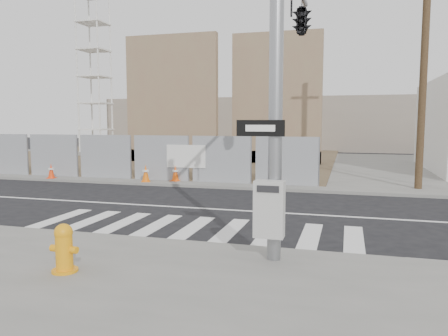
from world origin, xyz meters
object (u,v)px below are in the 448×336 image
(signal_pole, at_px, (295,36))
(traffic_cone_c, at_px, (146,173))
(fire_hydrant, at_px, (64,248))
(traffic_cone_d, at_px, (175,173))
(crane_tower, at_px, (93,38))
(traffic_cone_b, at_px, (51,171))

(signal_pole, xyz_separation_m, traffic_cone_c, (-7.15, 6.41, -4.30))
(fire_hydrant, xyz_separation_m, traffic_cone_d, (-2.58, 11.41, -0.08))
(crane_tower, height_order, traffic_cone_d, crane_tower)
(crane_tower, height_order, traffic_cone_b, crane_tower)
(crane_tower, relative_size, fire_hydrant, 21.16)
(traffic_cone_b, bearing_deg, signal_pole, -27.81)
(traffic_cone_b, distance_m, traffic_cone_d, 5.93)
(fire_hydrant, distance_m, traffic_cone_c, 11.49)
(crane_tower, height_order, fire_hydrant, crane_tower)
(traffic_cone_b, relative_size, traffic_cone_c, 0.92)
(fire_hydrant, relative_size, traffic_cone_b, 1.26)
(traffic_cone_c, relative_size, traffic_cone_d, 1.06)
(fire_hydrant, bearing_deg, traffic_cone_b, 131.62)
(signal_pole, xyz_separation_m, traffic_cone_d, (-5.99, 6.96, -4.32))
(signal_pole, bearing_deg, crane_tower, 132.57)
(crane_tower, bearing_deg, fire_hydrant, -59.06)
(traffic_cone_d, bearing_deg, traffic_cone_b, -173.26)
(crane_tower, bearing_deg, signal_pole, -47.43)
(crane_tower, bearing_deg, traffic_cone_b, -66.27)
(traffic_cone_b, height_order, traffic_cone_c, traffic_cone_c)
(crane_tower, xyz_separation_m, traffic_cone_c, (10.35, -12.64, -8.54))
(fire_hydrant, height_order, traffic_cone_c, fire_hydrant)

